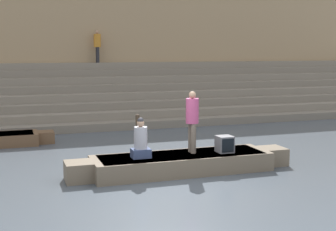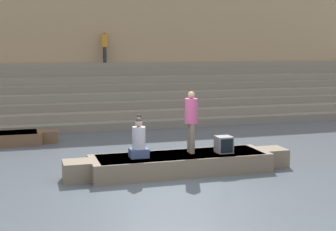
{
  "view_description": "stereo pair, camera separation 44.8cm",
  "coord_description": "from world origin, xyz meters",
  "px_view_note": "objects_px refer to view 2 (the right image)",
  "views": [
    {
      "loc": [
        -3.54,
        -10.59,
        3.29
      ],
      "look_at": [
        0.75,
        2.22,
        1.39
      ],
      "focal_mm": 50.0,
      "sensor_mm": 36.0,
      "label": 1
    },
    {
      "loc": [
        -3.11,
        -10.73,
        3.29
      ],
      "look_at": [
        0.75,
        2.22,
        1.39
      ],
      "focal_mm": 50.0,
      "sensor_mm": 36.0,
      "label": 2
    }
  ],
  "objects_px": {
    "person_standing": "(191,118)",
    "person_rowing": "(139,142)",
    "mooring_post": "(139,133)",
    "tv_set": "(224,144)",
    "rowboat_main": "(181,163)",
    "person_on_steps": "(105,44)"
  },
  "relations": [
    {
      "from": "person_standing",
      "to": "person_rowing",
      "type": "relative_size",
      "value": 1.59
    },
    {
      "from": "mooring_post",
      "to": "tv_set",
      "type": "bearing_deg",
      "value": -61.7
    },
    {
      "from": "rowboat_main",
      "to": "mooring_post",
      "type": "bearing_deg",
      "value": 95.6
    },
    {
      "from": "person_rowing",
      "to": "tv_set",
      "type": "distance_m",
      "value": 2.38
    },
    {
      "from": "person_standing",
      "to": "person_rowing",
      "type": "xyz_separation_m",
      "value": [
        -1.5,
        -0.15,
        -0.55
      ]
    },
    {
      "from": "person_standing",
      "to": "person_on_steps",
      "type": "bearing_deg",
      "value": 84.55
    },
    {
      "from": "person_standing",
      "to": "person_rowing",
      "type": "bearing_deg",
      "value": 178.6
    },
    {
      "from": "person_rowing",
      "to": "person_on_steps",
      "type": "relative_size",
      "value": 0.64
    },
    {
      "from": "mooring_post",
      "to": "person_on_steps",
      "type": "distance_m",
      "value": 10.05
    },
    {
      "from": "rowboat_main",
      "to": "person_on_steps",
      "type": "height_order",
      "value": "person_on_steps"
    },
    {
      "from": "rowboat_main",
      "to": "person_on_steps",
      "type": "xyz_separation_m",
      "value": [
        -0.03,
        12.54,
        3.32
      ]
    },
    {
      "from": "person_standing",
      "to": "mooring_post",
      "type": "distance_m",
      "value": 3.06
    },
    {
      "from": "person_standing",
      "to": "mooring_post",
      "type": "height_order",
      "value": "person_standing"
    },
    {
      "from": "rowboat_main",
      "to": "person_standing",
      "type": "bearing_deg",
      "value": 16.89
    },
    {
      "from": "tv_set",
      "to": "mooring_post",
      "type": "distance_m",
      "value": 3.5
    },
    {
      "from": "rowboat_main",
      "to": "person_standing",
      "type": "distance_m",
      "value": 1.26
    },
    {
      "from": "rowboat_main",
      "to": "person_rowing",
      "type": "height_order",
      "value": "person_rowing"
    },
    {
      "from": "person_rowing",
      "to": "tv_set",
      "type": "height_order",
      "value": "person_rowing"
    },
    {
      "from": "person_standing",
      "to": "tv_set",
      "type": "bearing_deg",
      "value": -23.23
    },
    {
      "from": "rowboat_main",
      "to": "tv_set",
      "type": "distance_m",
      "value": 1.3
    },
    {
      "from": "tv_set",
      "to": "person_on_steps",
      "type": "height_order",
      "value": "person_on_steps"
    },
    {
      "from": "person_rowing",
      "to": "mooring_post",
      "type": "xyz_separation_m",
      "value": [
        0.71,
        2.98,
        -0.31
      ]
    }
  ]
}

